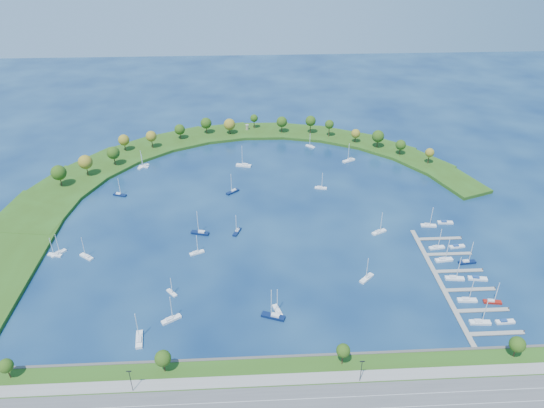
{
  "coord_description": "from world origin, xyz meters",
  "views": [
    {
      "loc": [
        -7.44,
        -230.48,
        145.86
      ],
      "look_at": [
        5.0,
        5.0,
        4.0
      ],
      "focal_mm": 32.41,
      "sensor_mm": 36.0,
      "label": 1
    }
  ],
  "objects_px": {
    "moored_boat_1": "(200,232)",
    "moored_boat_11": "(244,165)",
    "docked_boat_8": "(437,247)",
    "moored_boat_16": "(278,311)",
    "moored_boat_7": "(273,316)",
    "moored_boat_14": "(367,278)",
    "moored_boat_20": "(171,319)",
    "docked_boat_11": "(445,222)",
    "moored_boat_3": "(310,146)",
    "moored_boat_8": "(55,254)",
    "moored_boat_4": "(143,166)",
    "docked_boat_9": "(457,246)",
    "moored_boat_18": "(58,253)",
    "moored_boat_0": "(321,187)",
    "moored_boat_19": "(120,194)",
    "moored_boat_13": "(349,160)",
    "docked_boat_5": "(477,278)",
    "docked_boat_10": "(428,225)",
    "docked_boat_0": "(480,322)",
    "moored_boat_17": "(233,191)",
    "docked_boat_3": "(492,301)",
    "moored_boat_10": "(197,252)",
    "docked_boat_2": "(467,299)",
    "docked_boat_6": "(444,259)",
    "docked_boat_1": "(505,322)",
    "docked_boat_4": "(455,278)",
    "moored_boat_15": "(87,256)",
    "harbor_tower": "(247,127)",
    "docked_boat_7": "(467,262)",
    "moored_boat_9": "(144,166)",
    "moored_boat_6": "(172,292)",
    "moored_boat_2": "(379,231)",
    "moored_boat_5": "(139,339)"
  },
  "relations": [
    {
      "from": "docked_boat_5",
      "to": "docked_boat_10",
      "type": "height_order",
      "value": "docked_boat_10"
    },
    {
      "from": "moored_boat_3",
      "to": "moored_boat_14",
      "type": "xyz_separation_m",
      "value": [
        8.38,
        -146.95,
        0.05
      ]
    },
    {
      "from": "docked_boat_10",
      "to": "moored_boat_0",
      "type": "bearing_deg",
      "value": 146.35
    },
    {
      "from": "moored_boat_3",
      "to": "moored_boat_8",
      "type": "relative_size",
      "value": 0.99
    },
    {
      "from": "moored_boat_13",
      "to": "moored_boat_17",
      "type": "height_order",
      "value": "moored_boat_13"
    },
    {
      "from": "moored_boat_7",
      "to": "moored_boat_14",
      "type": "xyz_separation_m",
      "value": [
        44.25,
        22.48,
        -0.08
      ]
    },
    {
      "from": "moored_boat_1",
      "to": "moored_boat_11",
      "type": "xyz_separation_m",
      "value": [
        23.05,
        77.79,
        0.03
      ]
    },
    {
      "from": "moored_boat_4",
      "to": "moored_boat_14",
      "type": "height_order",
      "value": "moored_boat_4"
    },
    {
      "from": "moored_boat_0",
      "to": "moored_boat_14",
      "type": "bearing_deg",
      "value": -71.28
    },
    {
      "from": "moored_boat_7",
      "to": "moored_boat_15",
      "type": "relative_size",
      "value": 1.26
    },
    {
      "from": "moored_boat_13",
      "to": "docked_boat_7",
      "type": "xyz_separation_m",
      "value": [
        35.93,
        -113.19,
        -0.03
      ]
    },
    {
      "from": "moored_boat_2",
      "to": "moored_boat_5",
      "type": "distance_m",
      "value": 131.97
    },
    {
      "from": "moored_boat_6",
      "to": "docked_boat_8",
      "type": "relative_size",
      "value": 0.78
    },
    {
      "from": "moored_boat_1",
      "to": "moored_boat_20",
      "type": "bearing_deg",
      "value": 98.44
    },
    {
      "from": "moored_boat_4",
      "to": "moored_boat_9",
      "type": "relative_size",
      "value": 1.28
    },
    {
      "from": "moored_boat_7",
      "to": "moored_boat_18",
      "type": "distance_m",
      "value": 114.61
    },
    {
      "from": "moored_boat_17",
      "to": "docked_boat_1",
      "type": "relative_size",
      "value": 1.59
    },
    {
      "from": "moored_boat_19",
      "to": "docked_boat_11",
      "type": "bearing_deg",
      "value": 7.14
    },
    {
      "from": "moored_boat_6",
      "to": "moored_boat_11",
      "type": "distance_m",
      "value": 128.06
    },
    {
      "from": "moored_boat_6",
      "to": "docked_boat_0",
      "type": "height_order",
      "value": "docked_boat_0"
    },
    {
      "from": "harbor_tower",
      "to": "moored_boat_7",
      "type": "height_order",
      "value": "moored_boat_7"
    },
    {
      "from": "moored_boat_13",
      "to": "moored_boat_8",
      "type": "bearing_deg",
      "value": 2.74
    },
    {
      "from": "moored_boat_3",
      "to": "docked_boat_0",
      "type": "distance_m",
      "value": 183.8
    },
    {
      "from": "moored_boat_16",
      "to": "docked_boat_4",
      "type": "bearing_deg",
      "value": -95.37
    },
    {
      "from": "moored_boat_1",
      "to": "moored_boat_19",
      "type": "distance_m",
      "value": 66.38
    },
    {
      "from": "moored_boat_4",
      "to": "moored_boat_8",
      "type": "height_order",
      "value": "moored_boat_4"
    },
    {
      "from": "moored_boat_15",
      "to": "docked_boat_4",
      "type": "relative_size",
      "value": 0.92
    },
    {
      "from": "moored_boat_1",
      "to": "moored_boat_7",
      "type": "distance_m",
      "value": 72.35
    },
    {
      "from": "harbor_tower",
      "to": "docked_boat_11",
      "type": "height_order",
      "value": "harbor_tower"
    },
    {
      "from": "moored_boat_17",
      "to": "docked_boat_8",
      "type": "distance_m",
      "value": 120.33
    },
    {
      "from": "moored_boat_10",
      "to": "moored_boat_14",
      "type": "xyz_separation_m",
      "value": [
        79.63,
        -23.77,
        0.05
      ]
    },
    {
      "from": "docked_boat_2",
      "to": "docked_boat_11",
      "type": "height_order",
      "value": "docked_boat_2"
    },
    {
      "from": "moored_boat_4",
      "to": "docked_boat_9",
      "type": "xyz_separation_m",
      "value": [
        172.75,
        -98.63,
        -0.33
      ]
    },
    {
      "from": "docked_boat_9",
      "to": "moored_boat_17",
      "type": "bearing_deg",
      "value": 144.66
    },
    {
      "from": "docked_boat_11",
      "to": "docked_boat_9",
      "type": "bearing_deg",
      "value": -90.5
    },
    {
      "from": "moored_boat_11",
      "to": "docked_boat_9",
      "type": "bearing_deg",
      "value": 151.57
    },
    {
      "from": "docked_boat_8",
      "to": "moored_boat_16",
      "type": "bearing_deg",
      "value": -160.81
    },
    {
      "from": "moored_boat_2",
      "to": "docked_boat_7",
      "type": "bearing_deg",
      "value": -64.17
    },
    {
      "from": "docked_boat_5",
      "to": "docked_boat_7",
      "type": "distance_m",
      "value": 12.16
    },
    {
      "from": "docked_boat_5",
      "to": "docked_boat_6",
      "type": "xyz_separation_m",
      "value": [
        -10.47,
        14.52,
        0.29
      ]
    },
    {
      "from": "moored_boat_1",
      "to": "docked_boat_11",
      "type": "height_order",
      "value": "moored_boat_1"
    },
    {
      "from": "moored_boat_1",
      "to": "moored_boat_18",
      "type": "xyz_separation_m",
      "value": [
        -68.53,
        -14.0,
        -0.08
      ]
    },
    {
      "from": "moored_boat_13",
      "to": "docked_boat_11",
      "type": "relative_size",
      "value": 1.6
    },
    {
      "from": "docked_boat_1",
      "to": "docked_boat_3",
      "type": "bearing_deg",
      "value": 87.64
    },
    {
      "from": "moored_boat_17",
      "to": "docked_boat_3",
      "type": "bearing_deg",
      "value": 96.68
    },
    {
      "from": "docked_boat_2",
      "to": "docked_boat_4",
      "type": "distance_m",
      "value": 14.66
    },
    {
      "from": "moored_boat_17",
      "to": "docked_boat_11",
      "type": "bearing_deg",
      "value": 119.7
    },
    {
      "from": "docked_boat_6",
      "to": "docked_boat_9",
      "type": "distance_m",
      "value": 14.84
    },
    {
      "from": "moored_boat_10",
      "to": "moored_boat_7",
      "type": "bearing_deg",
      "value": -77.42
    },
    {
      "from": "moored_boat_0",
      "to": "moored_boat_10",
      "type": "relative_size",
      "value": 1.0
    }
  ]
}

